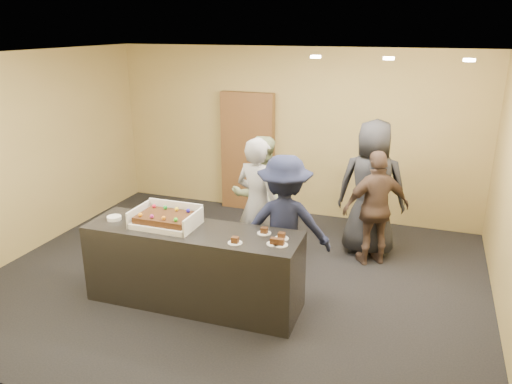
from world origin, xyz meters
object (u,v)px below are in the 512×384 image
storage_cabinet (248,152)px  plate_stack (114,218)px  serving_counter (194,267)px  person_server_grey (258,204)px  person_brown_extra (376,208)px  person_dark_suit (372,188)px  person_sage_man (260,194)px  sheet_cake (166,217)px  cake_box (167,221)px  person_navy_man (284,226)px

storage_cabinet → plate_stack: bearing=-98.1°
serving_counter → person_server_grey: (0.37, 1.10, 0.41)m
plate_stack → person_server_grey: person_server_grey is taller
person_brown_extra → person_server_grey: bearing=-6.9°
storage_cabinet → person_dark_suit: bearing=-26.3°
person_sage_man → person_brown_extra: bearing=157.0°
serving_counter → person_server_grey: size_ratio=1.39×
person_dark_suit → storage_cabinet: bearing=-28.9°
storage_cabinet → plate_stack: storage_cabinet is taller
sheet_cake → person_server_grey: size_ratio=0.35×
sheet_cake → person_dark_suit: person_dark_suit is taller
storage_cabinet → person_brown_extra: (2.29, -1.38, -0.23)m
cake_box → person_navy_man: bearing=25.0°
person_sage_man → storage_cabinet: bearing=-90.1°
person_dark_suit → plate_stack: bearing=35.4°
person_dark_suit → person_server_grey: bearing=32.8°
plate_stack → person_server_grey: size_ratio=0.10×
sheet_cake → person_brown_extra: size_ratio=0.39×
serving_counter → plate_stack: plate_stack is taller
cake_box → person_brown_extra: person_brown_extra is taller
person_sage_man → person_dark_suit: 1.50m
sheet_cake → person_navy_man: bearing=26.0°
sheet_cake → person_sage_man: 1.72m
cake_box → person_navy_man: person_navy_man is taller
storage_cabinet → person_server_grey: storage_cabinet is taller
person_server_grey → person_sage_man: 0.54m
person_server_grey → storage_cabinet: bearing=-48.3°
plate_stack → person_navy_man: size_ratio=0.10×
serving_counter → storage_cabinet: bearing=98.4°
person_sage_man → person_server_grey: bearing=78.8°
person_sage_man → person_brown_extra: size_ratio=1.06×
person_server_grey → person_navy_man: (0.50, -0.52, -0.03)m
sheet_cake → person_dark_suit: 2.83m
person_server_grey → person_brown_extra: bearing=-138.6°
serving_counter → person_server_grey: 1.23m
serving_counter → person_sage_man: bearing=80.9°
serving_counter → person_sage_man: person_sage_man is taller
person_navy_man → storage_cabinet: bearing=-75.4°
serving_counter → plate_stack: bearing=-178.6°
person_brown_extra → person_navy_man: bearing=20.9°
person_server_grey → person_navy_man: size_ratio=1.03×
plate_stack → person_navy_man: (1.84, 0.62, -0.09)m
storage_cabinet → person_sage_man: bearing=-63.3°
person_navy_man → person_dark_suit: person_dark_suit is taller
person_sage_man → plate_stack: bearing=27.5°
serving_counter → person_dark_suit: size_ratio=1.29×
sheet_cake → person_brown_extra: 2.72m
person_server_grey → person_sage_man: person_server_grey is taller
cake_box → plate_stack: cake_box is taller
sheet_cake → storage_cabinet: bearing=93.6°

